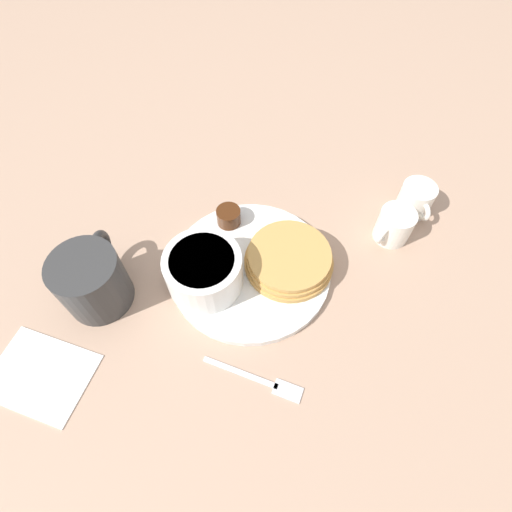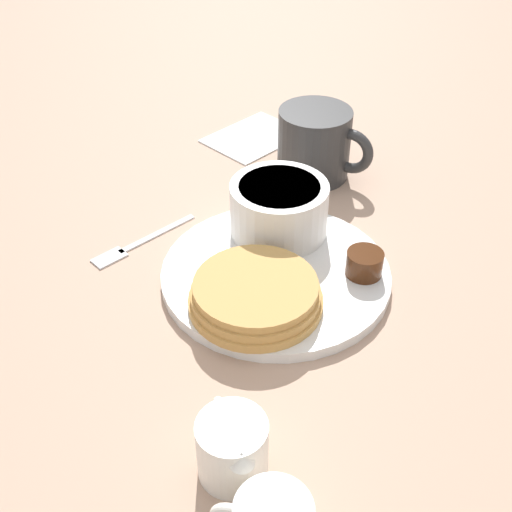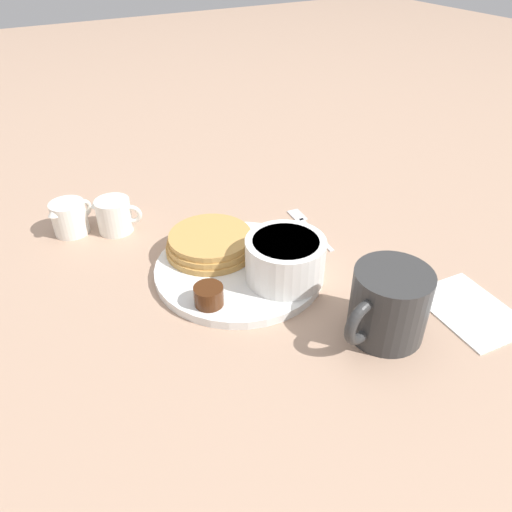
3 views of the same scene
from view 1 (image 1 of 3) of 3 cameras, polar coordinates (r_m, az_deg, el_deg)
name	(u,v)px [view 1 (image 1 of 3)]	position (r m, az deg, el deg)	size (l,w,h in m)	color
ground_plane	(250,270)	(0.59, -0.83, -2.07)	(4.00, 4.00, 0.00)	tan
plate	(250,268)	(0.58, -0.84, -1.77)	(0.23, 0.23, 0.01)	white
pancake_stack	(289,259)	(0.57, 4.75, -0.42)	(0.13, 0.13, 0.03)	tan
bowl	(204,270)	(0.54, -7.47, -2.01)	(0.11, 0.11, 0.06)	white
syrup_cup	(229,216)	(0.62, -3.93, 5.68)	(0.04, 0.04, 0.03)	#47230F
butter_ramekin	(193,271)	(0.56, -9.01, -2.07)	(0.05, 0.05, 0.05)	white
coffee_mug	(92,280)	(0.57, -22.33, -3.20)	(0.09, 0.12, 0.09)	#333333
creamer_pitcher_near	(394,225)	(0.64, 19.15, 4.19)	(0.05, 0.07, 0.05)	white
creamer_pitcher_far	(416,199)	(0.68, 21.84, 7.60)	(0.05, 0.07, 0.05)	white
fork	(264,381)	(0.52, 1.13, -17.48)	(0.13, 0.03, 0.00)	silver
napkin	(40,374)	(0.59, -28.46, -14.66)	(0.13, 0.10, 0.00)	white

